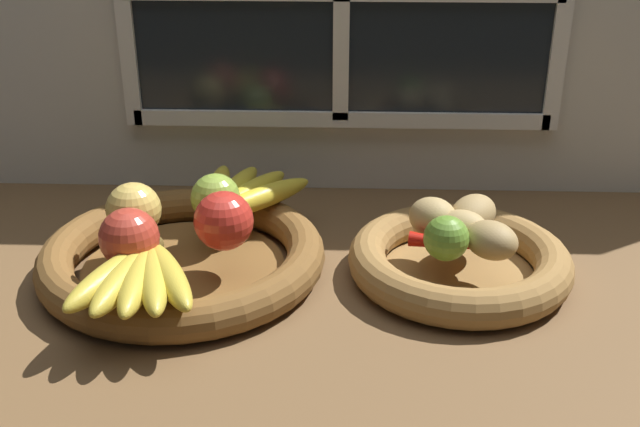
% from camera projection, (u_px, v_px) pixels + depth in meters
% --- Properties ---
extents(ground_plane, '(1.40, 0.90, 0.03)m').
position_uv_depth(ground_plane, '(336.00, 285.00, 0.97)').
color(ground_plane, brown).
extents(back_wall, '(1.40, 0.05, 0.55)m').
position_uv_depth(back_wall, '(342.00, 12.00, 1.12)').
color(back_wall, silver).
rests_on(back_wall, ground_plane).
extents(fruit_bowl_left, '(0.36, 0.36, 0.05)m').
position_uv_depth(fruit_bowl_left, '(182.00, 258.00, 0.96)').
color(fruit_bowl_left, brown).
rests_on(fruit_bowl_left, ground_plane).
extents(fruit_bowl_right, '(0.28, 0.28, 0.05)m').
position_uv_depth(fruit_bowl_right, '(459.00, 263.00, 0.95)').
color(fruit_bowl_right, olive).
rests_on(fruit_bowl_right, ground_plane).
extents(apple_green_back, '(0.07, 0.07, 0.07)m').
position_uv_depth(apple_green_back, '(216.00, 198.00, 0.99)').
color(apple_green_back, '#8CAD3D').
rests_on(apple_green_back, fruit_bowl_left).
extents(apple_red_right, '(0.07, 0.07, 0.07)m').
position_uv_depth(apple_red_right, '(224.00, 221.00, 0.92)').
color(apple_red_right, red).
rests_on(apple_red_right, fruit_bowl_left).
extents(apple_red_front, '(0.07, 0.07, 0.07)m').
position_uv_depth(apple_red_front, '(129.00, 238.00, 0.88)').
color(apple_red_front, '#B73828').
rests_on(apple_red_front, fruit_bowl_left).
extents(apple_golden_left, '(0.07, 0.07, 0.07)m').
position_uv_depth(apple_golden_left, '(134.00, 210.00, 0.95)').
color(apple_golden_left, '#DBB756').
rests_on(apple_golden_left, fruit_bowl_left).
extents(banana_bunch_front, '(0.16, 0.17, 0.03)m').
position_uv_depth(banana_bunch_front, '(140.00, 276.00, 0.83)').
color(banana_bunch_front, gold).
rests_on(banana_bunch_front, fruit_bowl_left).
extents(banana_bunch_back, '(0.15, 0.19, 0.03)m').
position_uv_depth(banana_bunch_back, '(240.00, 194.00, 1.04)').
color(banana_bunch_back, yellow).
rests_on(banana_bunch_back, fruit_bowl_left).
extents(potato_large, '(0.08, 0.06, 0.04)m').
position_uv_depth(potato_large, '(462.00, 229.00, 0.93)').
color(potato_large, tan).
rests_on(potato_large, fruit_bowl_right).
extents(potato_oblong, '(0.08, 0.08, 0.05)m').
position_uv_depth(potato_oblong, '(433.00, 217.00, 0.95)').
color(potato_oblong, tan).
rests_on(potato_oblong, fruit_bowl_right).
extents(potato_back, '(0.09, 0.10, 0.05)m').
position_uv_depth(potato_back, '(473.00, 214.00, 0.96)').
color(potato_back, '#A38451').
rests_on(potato_back, fruit_bowl_right).
extents(potato_small, '(0.09, 0.09, 0.05)m').
position_uv_depth(potato_small, '(491.00, 240.00, 0.90)').
color(potato_small, '#A38451').
rests_on(potato_small, fruit_bowl_right).
extents(lime_near, '(0.05, 0.05, 0.05)m').
position_uv_depth(lime_near, '(446.00, 238.00, 0.89)').
color(lime_near, olive).
rests_on(lime_near, fruit_bowl_right).
extents(chili_pepper, '(0.12, 0.05, 0.02)m').
position_uv_depth(chili_pepper, '(456.00, 245.00, 0.92)').
color(chili_pepper, red).
rests_on(chili_pepper, fruit_bowl_right).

